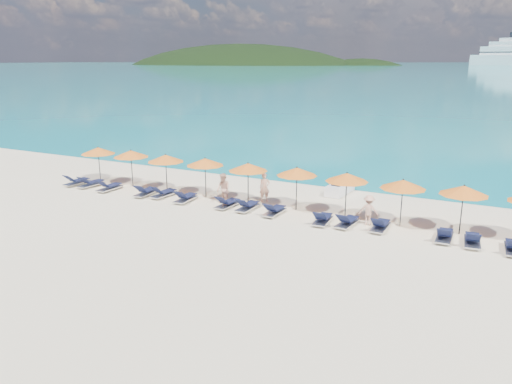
% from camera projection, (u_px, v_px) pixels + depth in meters
% --- Properties ---
extents(ground, '(1400.00, 1400.00, 0.00)m').
position_uv_depth(ground, '(226.00, 233.00, 22.33)').
color(ground, beige).
extents(sea, '(1600.00, 1300.00, 0.01)m').
position_uv_depth(sea, '(509.00, 65.00, 589.65)').
color(sea, '#1FA9B2').
rests_on(sea, ground).
extents(headland_main, '(374.00, 242.00, 126.50)m').
position_uv_depth(headland_main, '(238.00, 96.00, 628.48)').
color(headland_main, black).
rests_on(headland_main, ground).
extents(headland_small, '(162.00, 126.00, 85.50)m').
position_uv_depth(headland_small, '(360.00, 96.00, 578.83)').
color(headland_small, black).
rests_on(headland_small, ground).
extents(jetski, '(1.10, 2.52, 0.88)m').
position_uv_depth(jetski, '(340.00, 188.00, 28.79)').
color(jetski, white).
rests_on(jetski, ground).
extents(beachgoer_a, '(0.69, 0.67, 1.59)m').
position_uv_depth(beachgoer_a, '(265.00, 188.00, 27.07)').
color(beachgoer_a, '#DA9F84').
rests_on(beachgoer_a, ground).
extents(beachgoer_b, '(0.96, 0.84, 1.71)m').
position_uv_depth(beachgoer_b, '(223.00, 189.00, 26.46)').
color(beachgoer_b, '#DA9F84').
rests_on(beachgoer_b, ground).
extents(beachgoer_c, '(0.96, 0.50, 1.44)m').
position_uv_depth(beachgoer_c, '(369.00, 210.00, 23.28)').
color(beachgoer_c, '#DA9F84').
rests_on(beachgoer_c, ground).
extents(umbrella_0, '(2.10, 2.10, 2.28)m').
position_uv_depth(umbrella_0, '(98.00, 151.00, 31.07)').
color(umbrella_0, black).
rests_on(umbrella_0, ground).
extents(umbrella_1, '(2.10, 2.10, 2.28)m').
position_uv_depth(umbrella_1, '(131.00, 154.00, 30.05)').
color(umbrella_1, black).
rests_on(umbrella_1, ground).
extents(umbrella_2, '(2.10, 2.10, 2.28)m').
position_uv_depth(umbrella_2, '(166.00, 158.00, 28.69)').
color(umbrella_2, black).
rests_on(umbrella_2, ground).
extents(umbrella_3, '(2.10, 2.10, 2.28)m').
position_uv_depth(umbrella_3, '(205.00, 162.00, 27.68)').
color(umbrella_3, black).
rests_on(umbrella_3, ground).
extents(umbrella_4, '(2.10, 2.10, 2.28)m').
position_uv_depth(umbrella_4, '(248.00, 167.00, 26.37)').
color(umbrella_4, black).
rests_on(umbrella_4, ground).
extents(umbrella_5, '(2.10, 2.10, 2.28)m').
position_uv_depth(umbrella_5, '(297.00, 172.00, 25.32)').
color(umbrella_5, black).
rests_on(umbrella_5, ground).
extents(umbrella_6, '(2.10, 2.10, 2.28)m').
position_uv_depth(umbrella_6, '(347.00, 177.00, 24.11)').
color(umbrella_6, black).
rests_on(umbrella_6, ground).
extents(umbrella_7, '(2.10, 2.10, 2.28)m').
position_uv_depth(umbrella_7, '(403.00, 184.00, 22.78)').
color(umbrella_7, black).
rests_on(umbrella_7, ground).
extents(umbrella_8, '(2.10, 2.10, 2.28)m').
position_uv_depth(umbrella_8, '(464.00, 190.00, 21.73)').
color(umbrella_8, black).
rests_on(umbrella_8, ground).
extents(lounger_0, '(0.73, 1.74, 0.66)m').
position_uv_depth(lounger_0, '(77.00, 181.00, 30.77)').
color(lounger_0, silver).
rests_on(lounger_0, ground).
extents(lounger_1, '(0.79, 1.75, 0.66)m').
position_uv_depth(lounger_1, '(91.00, 183.00, 30.32)').
color(lounger_1, silver).
rests_on(lounger_1, ground).
extents(lounger_2, '(0.64, 1.71, 0.66)m').
position_uv_depth(lounger_2, '(109.00, 187.00, 29.46)').
color(lounger_2, silver).
rests_on(lounger_2, ground).
extents(lounger_3, '(0.76, 1.75, 0.66)m').
position_uv_depth(lounger_3, '(146.00, 192.00, 28.39)').
color(lounger_3, silver).
rests_on(lounger_3, ground).
extents(lounger_4, '(0.76, 1.75, 0.66)m').
position_uv_depth(lounger_4, '(163.00, 193.00, 28.09)').
color(lounger_4, silver).
rests_on(lounger_4, ground).
extents(lounger_5, '(0.73, 1.74, 0.66)m').
position_uv_depth(lounger_5, '(186.00, 198.00, 27.17)').
color(lounger_5, silver).
rests_on(lounger_5, ground).
extents(lounger_6, '(0.75, 1.74, 0.66)m').
position_uv_depth(lounger_6, '(227.00, 203.00, 26.12)').
color(lounger_6, silver).
rests_on(lounger_6, ground).
extents(lounger_7, '(0.65, 1.71, 0.66)m').
position_uv_depth(lounger_7, '(247.00, 206.00, 25.64)').
color(lounger_7, silver).
rests_on(lounger_7, ground).
extents(lounger_8, '(0.67, 1.72, 0.66)m').
position_uv_depth(lounger_8, '(274.00, 210.00, 24.88)').
color(lounger_8, silver).
rests_on(lounger_8, ground).
extents(lounger_9, '(0.74, 1.74, 0.66)m').
position_uv_depth(lounger_9, '(323.00, 219.00, 23.58)').
color(lounger_9, silver).
rests_on(lounger_9, ground).
extents(lounger_10, '(0.79, 1.76, 0.66)m').
position_uv_depth(lounger_10, '(347.00, 222.00, 23.19)').
color(lounger_10, silver).
rests_on(lounger_10, ground).
extents(lounger_11, '(0.63, 1.70, 0.66)m').
position_uv_depth(lounger_11, '(380.00, 225.00, 22.67)').
color(lounger_11, silver).
rests_on(lounger_11, ground).
extents(lounger_12, '(0.66, 1.72, 0.66)m').
position_uv_depth(lounger_12, '(445.00, 235.00, 21.38)').
color(lounger_12, silver).
rests_on(lounger_12, ground).
extents(lounger_13, '(0.78, 1.75, 0.66)m').
position_uv_depth(lounger_13, '(472.00, 240.00, 20.84)').
color(lounger_13, silver).
rests_on(lounger_13, ground).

